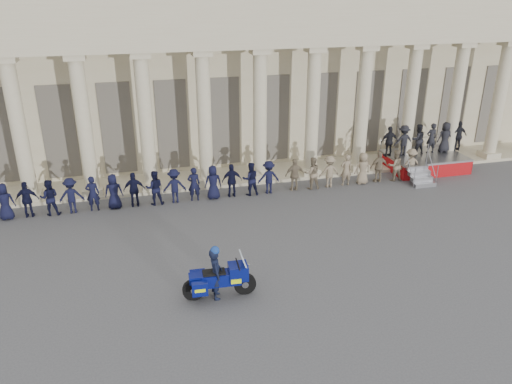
% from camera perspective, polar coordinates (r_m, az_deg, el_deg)
% --- Properties ---
extents(ground, '(90.00, 90.00, 0.00)m').
position_cam_1_polar(ground, '(17.21, 3.09, -8.55)').
color(ground, '#454548').
rests_on(ground, ground).
extents(building, '(40.00, 12.50, 9.00)m').
position_cam_1_polar(building, '(29.43, -5.56, 14.00)').
color(building, '#B9AC8B').
rests_on(building, ground).
extents(officer_rank, '(20.00, 0.58, 1.54)m').
position_cam_1_polar(officer_rank, '(22.32, -3.51, 1.25)').
color(officer_rank, black).
rests_on(officer_rank, ground).
extents(reviewing_stand, '(4.92, 3.78, 2.35)m').
position_cam_1_polar(reviewing_stand, '(27.05, 18.53, 5.11)').
color(reviewing_stand, gray).
rests_on(reviewing_stand, ground).
extents(motorcycle, '(2.27, 0.94, 1.46)m').
position_cam_1_polar(motorcycle, '(15.42, -4.13, -9.85)').
color(motorcycle, black).
rests_on(motorcycle, ground).
extents(rider, '(0.43, 0.63, 1.76)m').
position_cam_1_polar(rider, '(15.28, -4.63, -9.13)').
color(rider, black).
rests_on(rider, ground).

